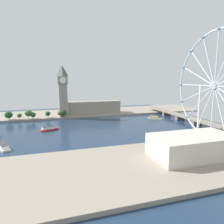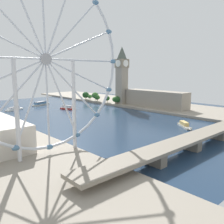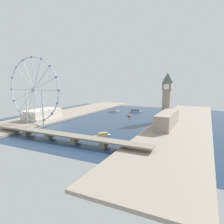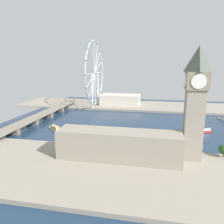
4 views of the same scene
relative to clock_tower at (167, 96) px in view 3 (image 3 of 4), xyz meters
name	(u,v)px [view 3 (image 3 of 4)]	position (x,y,z in m)	size (l,w,h in m)	color
ground_plane	(117,119)	(92.86, 15.03, -47.80)	(419.02, 419.02, 0.00)	#1E334C
riverbank_left	(183,124)	(-31.65, 15.03, -46.30)	(90.00, 520.00, 3.00)	gray
riverbank_right	(67,114)	(217.37, 15.03, -46.30)	(90.00, 520.00, 3.00)	gray
clock_tower	(167,96)	(0.00, 0.00, 0.00)	(16.85, 16.85, 86.06)	gray
parliament_block	(167,119)	(-12.36, 55.74, -33.40)	(22.00, 95.47, 22.79)	gray
tree_row_embankment	(166,112)	(7.79, -45.63, -37.19)	(13.00, 94.25, 14.39)	#513823
ferris_wheel	(34,90)	(191.70, 131.39, 11.26)	(110.17, 3.20, 111.13)	silver
riverside_hall	(42,114)	(215.79, 91.34, -35.87)	(36.72, 69.55, 17.84)	beige
river_bridge	(63,135)	(92.86, 180.82, -41.02)	(231.02, 15.73, 8.86)	gray
tour_boat_0	(129,115)	(81.90, -24.34, -45.41)	(13.46, 25.48, 5.65)	#B22D28
tour_boat_1	(113,111)	(139.98, -66.97, -45.87)	(30.32, 18.60, 4.61)	white
tour_boat_2	(135,111)	(90.68, -88.72, -45.35)	(35.47, 20.63, 5.76)	beige
tour_boat_3	(102,135)	(57.05, 143.21, -45.68)	(19.59, 23.81, 5.26)	beige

